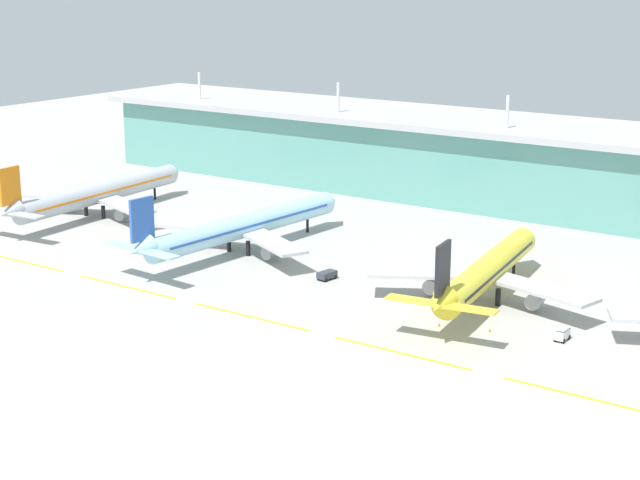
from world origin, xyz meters
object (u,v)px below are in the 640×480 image
(airliner_nearest, at_px, (97,193))
(airliner_near_middle, at_px, (242,226))
(safety_cone_left_wingtip, at_px, (490,330))
(pushback_tug, at_px, (327,275))
(airliner_far_middle, at_px, (486,271))
(baggage_cart, at_px, (562,334))
(safety_cone_nose_front, at_px, (439,324))

(airliner_nearest, height_order, airliner_near_middle, same)
(airliner_near_middle, height_order, safety_cone_left_wingtip, airliner_near_middle)
(pushback_tug, distance_m, safety_cone_left_wingtip, 45.09)
(airliner_far_middle, relative_size, baggage_cart, 17.09)
(airliner_nearest, relative_size, safety_cone_nose_front, 101.08)
(airliner_near_middle, xyz_separation_m, safety_cone_left_wingtip, (73.24, -16.80, -6.11))
(airliner_far_middle, distance_m, pushback_tug, 36.16)
(baggage_cart, bearing_deg, safety_cone_nose_front, -164.96)
(airliner_far_middle, relative_size, pushback_tug, 13.22)
(airliner_nearest, distance_m, safety_cone_nose_front, 122.53)
(airliner_near_middle, bearing_deg, safety_cone_left_wingtip, -12.92)
(safety_cone_left_wingtip, bearing_deg, airliner_nearest, 170.02)
(airliner_nearest, bearing_deg, safety_cone_left_wingtip, -9.98)
(airliner_nearest, bearing_deg, baggage_cart, -7.78)
(airliner_far_middle, bearing_deg, safety_cone_nose_front, -92.09)
(airliner_nearest, xyz_separation_m, safety_cone_left_wingtip, (129.09, -22.72, -6.11))
(pushback_tug, bearing_deg, baggage_cart, -6.64)
(airliner_nearest, xyz_separation_m, pushback_tug, (85.13, -12.77, -5.36))
(airliner_nearest, distance_m, safety_cone_left_wingtip, 131.22)
(pushback_tug, bearing_deg, safety_cone_nose_front, -20.03)
(airliner_far_middle, bearing_deg, pushback_tug, -170.48)
(pushback_tug, xyz_separation_m, safety_cone_nose_front, (34.59, -12.61, -0.75))
(airliner_nearest, height_order, baggage_cart, airliner_nearest)
(safety_cone_left_wingtip, bearing_deg, baggage_cart, 14.45)
(airliner_far_middle, bearing_deg, airliner_near_middle, 179.17)
(airliner_nearest, height_order, airliner_far_middle, same)
(airliner_near_middle, xyz_separation_m, baggage_cart, (86.16, -13.47, -5.19))
(airliner_nearest, height_order, safety_cone_left_wingtip, airliner_nearest)
(airliner_far_middle, bearing_deg, safety_cone_left_wingtip, -61.26)
(airliner_far_middle, xyz_separation_m, safety_cone_left_wingtip, (8.70, -15.86, -6.10))
(airliner_nearest, bearing_deg, airliner_near_middle, -6.05)
(safety_cone_nose_front, bearing_deg, baggage_cart, 15.04)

